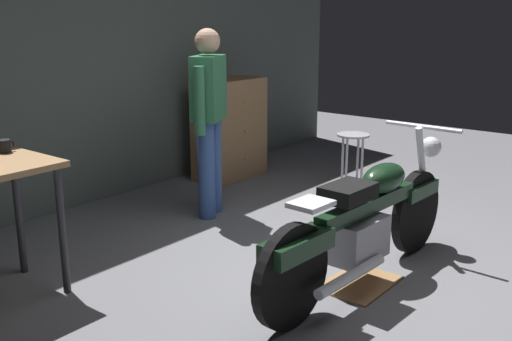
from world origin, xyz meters
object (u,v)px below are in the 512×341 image
Objects in this scene: motorcycle at (365,221)px; mug_black_matte at (4,146)px; shop_stool at (353,148)px; wooden_dresser at (229,129)px; person_standing at (209,115)px.

motorcycle is 18.53× the size of mug_black_matte.
motorcycle is 3.42× the size of shop_stool.
wooden_dresser is (-0.19, 1.45, 0.05)m from shop_stool.
mug_black_matte is at bearing -168.68° from wooden_dresser.
shop_stool is at bearing -15.29° from mug_black_matte.
motorcycle reaches higher than shop_stool.
motorcycle reaches higher than mug_black_matte.
shop_stool is at bearing 125.65° from person_standing.
person_standing reaches higher than mug_black_matte.
wooden_dresser is at bearing 11.32° from mug_black_matte.
person_standing reaches higher than wooden_dresser.
motorcycle is at bearing -53.60° from mug_black_matte.
motorcycle is 1.99× the size of wooden_dresser.
wooden_dresser is at bearing 61.42° from motorcycle.
mug_black_matte is (-2.95, -0.59, 0.39)m from wooden_dresser.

